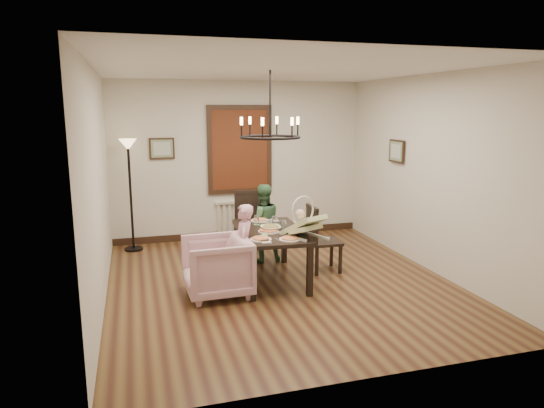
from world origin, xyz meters
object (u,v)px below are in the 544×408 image
drinking_glass (284,225)px  chair_right (325,238)px  seated_man (263,230)px  armchair (217,267)px  chair_far (250,225)px  dining_table (270,236)px  baby_bouncer (304,223)px  floor_lamp (131,197)px  elderly_woman (244,254)px

drinking_glass → chair_right: bearing=17.9°
seated_man → drinking_glass: seated_man is taller
chair_right → armchair: 1.72m
chair_far → armchair: 1.61m
dining_table → drinking_glass: size_ratio=10.55×
dining_table → baby_bouncer: 0.62m
dining_table → chair_right: bearing=13.4°
baby_bouncer → floor_lamp: (-2.11, 2.48, 0.02)m
chair_far → armchair: bearing=-106.6°
seated_man → floor_lamp: 2.28m
drinking_glass → chair_far: bearing=99.7°
drinking_glass → dining_table: bearing=153.1°
baby_bouncer → drinking_glass: 0.43m
drinking_glass → floor_lamp: 2.87m
armchair → seated_man: 1.50m
chair_far → baby_bouncer: bearing=-65.7°
chair_far → floor_lamp: size_ratio=0.59×
drinking_glass → floor_lamp: bearing=133.2°
chair_right → elderly_woman: chair_right is taller
dining_table → chair_far: size_ratio=1.47×
dining_table → floor_lamp: 2.71m
dining_table → floor_lamp: floor_lamp is taller
elderly_woman → seated_man: size_ratio=0.94×
dining_table → chair_far: chair_far is taller
chair_far → floor_lamp: (-1.77, 0.94, 0.37)m
baby_bouncer → dining_table: bearing=100.1°
chair_far → armchair: size_ratio=1.29×
chair_far → seated_man: size_ratio=1.06×
floor_lamp → chair_right: bearing=-35.1°
chair_right → dining_table: bearing=101.4°
elderly_woman → seated_man: 1.20m
chair_far → baby_bouncer: size_ratio=1.88×
chair_right → floor_lamp: floor_lamp is taller
elderly_woman → seated_man: (0.54, 1.07, 0.03)m
dining_table → armchair: 0.90m
seated_man → baby_bouncer: 1.38m
chair_far → drinking_glass: 1.19m
chair_far → seated_man: chair_far is taller
chair_right → drinking_glass: bearing=110.1°
elderly_woman → floor_lamp: bearing=-131.7°
chair_right → armchair: size_ratio=1.20×
elderly_woman → dining_table: bearing=135.1°
seated_man → drinking_glass: bearing=93.3°
seated_man → floor_lamp: floor_lamp is taller
chair_far → chair_right: size_ratio=1.08×
dining_table → seated_man: seated_man is taller
chair_far → chair_right: bearing=-34.6°
armchair → elderly_woman: size_ratio=0.88×
chair_far → baby_bouncer: (0.34, -1.54, 0.36)m
armchair → seated_man: seated_man is taller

